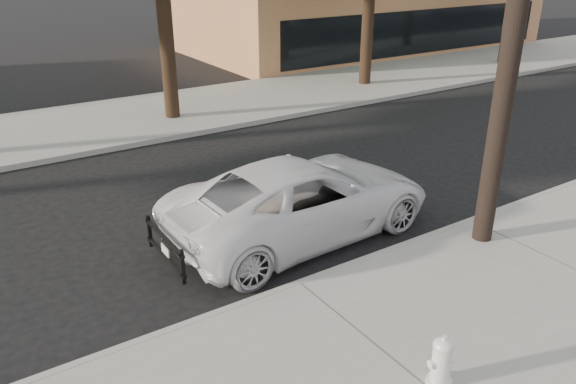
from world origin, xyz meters
name	(u,v)px	position (x,y,z in m)	size (l,w,h in m)	color
ground	(236,237)	(0.00, 0.00, 0.00)	(120.00, 120.00, 0.00)	black
near_sidewalk	(396,366)	(0.00, -4.30, 0.07)	(90.00, 4.40, 0.15)	gray
far_sidewalk	(102,123)	(0.00, 8.50, 0.07)	(90.00, 5.00, 0.15)	gray
curb_near	(299,286)	(0.00, -2.10, 0.07)	(90.00, 0.12, 0.16)	#9E9B93
building_main	(356,7)	(16.00, 16.00, 2.00)	(18.00, 10.00, 4.00)	#A96646
police_cruiser	(302,198)	(1.14, -0.51, 0.72)	(2.39, 5.19, 1.44)	white
fire_hydrant	(441,362)	(0.17, -4.87, 0.46)	(0.35, 0.31, 0.65)	white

